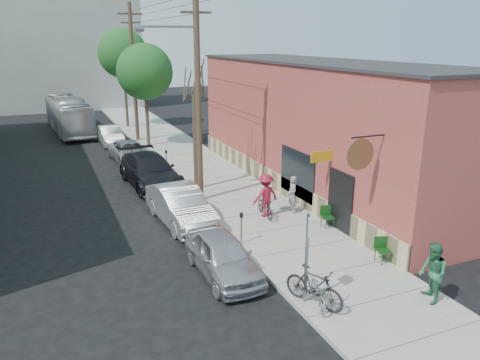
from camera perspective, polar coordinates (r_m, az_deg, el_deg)
name	(u,v)px	position (r m, az deg, el deg)	size (l,w,h in m)	color
ground	(180,250)	(18.04, -7.35, -8.42)	(120.00, 120.00, 0.00)	black
sidewalk	(196,166)	(29.09, -5.33, 1.69)	(4.50, 58.00, 0.15)	#AAA79E
cafe_building	(316,125)	(25.01, 9.30, 6.61)	(6.60, 20.20, 6.61)	#A7423E
end_cap_building	(55,54)	(57.83, -21.60, 14.11)	(18.00, 8.00, 12.00)	#A3A39E
sign_post	(307,250)	(13.75, 8.16, -8.42)	(0.07, 0.45, 2.80)	slate
parking_meter_near	(241,223)	(17.74, 0.17, -5.25)	(0.14, 0.14, 1.24)	slate
parking_meter_far	(166,157)	(27.85, -8.97, 2.79)	(0.14, 0.14, 1.24)	slate
utility_pole_near	(197,90)	(21.72, -5.30, 10.85)	(3.57, 0.28, 10.00)	#503A28
utility_pole_far	(134,71)	(36.50, -12.85, 12.83)	(1.80, 0.28, 10.00)	#503A28
tree_bare	(195,143)	(23.92, -5.47, 4.51)	(0.24, 0.24, 4.84)	#44392C
tree_leafy_mid	(145,72)	(34.38, -11.55, 12.79)	(3.94, 3.94, 7.24)	#44392C
tree_leafy_far	(123,54)	(42.65, -14.10, 14.73)	(4.21, 4.21, 8.39)	#44392C
patio_chair_a	(328,217)	(19.73, 10.66, -4.45)	(0.50, 0.50, 0.88)	#103C12
patio_chair_b	(383,250)	(17.21, 17.09, -8.20)	(0.50, 0.50, 0.88)	#103C12
patron_grey	(292,195)	(20.96, 6.39, -1.78)	(0.62, 0.41, 1.69)	gray
patron_green	(433,273)	(15.06, 22.43, -10.45)	(0.90, 0.70, 1.85)	#2A6A45
cyclist	(266,195)	(20.42, 3.14, -1.87)	(1.24, 0.71, 1.92)	maroon
cyclist_bike	(265,206)	(20.59, 3.11, -3.22)	(0.60, 1.71, 0.90)	black
parked_bike_a	(314,287)	(14.11, 9.02, -12.72)	(0.56, 1.98, 1.19)	black
parked_bike_b	(319,292)	(14.23, 9.55, -13.27)	(0.56, 1.62, 0.85)	slate
car_0	(223,256)	(15.84, -2.11, -9.22)	(1.66, 4.13, 1.41)	#B4B4BC
car_1	(181,206)	(20.19, -7.25, -3.13)	(1.70, 4.88, 1.61)	silver
car_2	(150,171)	(25.59, -10.91, 1.11)	(2.36, 5.80, 1.68)	black
car_3	(130,152)	(31.08, -13.21, 3.38)	(2.13, 4.63, 1.29)	#B3B4BB
car_4	(110,135)	(36.52, -15.52, 5.26)	(1.46, 4.19, 1.38)	#B6B8BE
bus	(69,115)	(42.25, -20.16, 7.43)	(2.47, 10.55, 2.94)	silver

